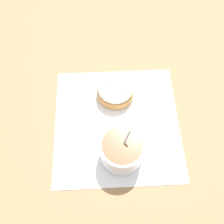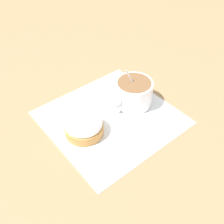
% 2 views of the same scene
% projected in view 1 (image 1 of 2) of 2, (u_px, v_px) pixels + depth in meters
% --- Properties ---
extents(ground_plane, '(3.00, 3.00, 0.00)m').
position_uv_depth(ground_plane, '(117.00, 123.00, 0.61)').
color(ground_plane, '#93704C').
extents(paper_napkin, '(0.31, 0.30, 0.00)m').
position_uv_depth(paper_napkin, '(117.00, 123.00, 0.61)').
color(paper_napkin, white).
rests_on(paper_napkin, ground_plane).
extents(coffee_cup, '(0.12, 0.09, 0.10)m').
position_uv_depth(coffee_cup, '(121.00, 149.00, 0.54)').
color(coffee_cup, white).
rests_on(coffee_cup, paper_napkin).
extents(frosted_pastry, '(0.09, 0.09, 0.05)m').
position_uv_depth(frosted_pastry, '(115.00, 89.00, 0.62)').
color(frosted_pastry, '#C18442').
rests_on(frosted_pastry, paper_napkin).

